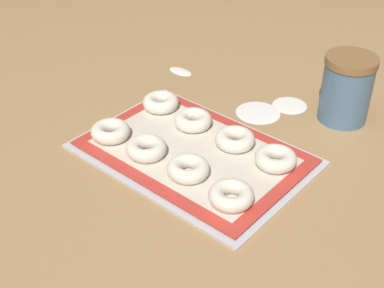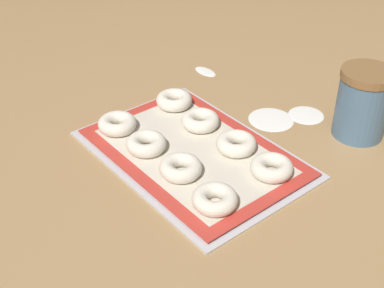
# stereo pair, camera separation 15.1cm
# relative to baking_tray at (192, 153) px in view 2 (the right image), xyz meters

# --- Properties ---
(ground_plane) EXTENTS (2.80, 2.80, 0.00)m
(ground_plane) POSITION_rel_baking_tray_xyz_m (0.00, 0.01, -0.00)
(ground_plane) COLOR #A87F51
(baking_tray) EXTENTS (0.44, 0.30, 0.01)m
(baking_tray) POSITION_rel_baking_tray_xyz_m (0.00, 0.00, 0.00)
(baking_tray) COLOR silver
(baking_tray) RESTS_ON ground_plane
(baking_mat) EXTENTS (0.41, 0.28, 0.00)m
(baking_mat) POSITION_rel_baking_tray_xyz_m (0.00, 0.00, 0.01)
(baking_mat) COLOR red
(baking_mat) RESTS_ON baking_tray
(bagel_front_far_left) EXTENTS (0.08, 0.08, 0.03)m
(bagel_front_far_left) POSITION_rel_baking_tray_xyz_m (-0.15, -0.07, 0.02)
(bagel_front_far_left) COLOR silver
(bagel_front_far_left) RESTS_ON baking_mat
(bagel_front_mid_left) EXTENTS (0.08, 0.08, 0.03)m
(bagel_front_mid_left) POSITION_rel_baking_tray_xyz_m (-0.06, -0.07, 0.02)
(bagel_front_mid_left) COLOR silver
(bagel_front_mid_left) RESTS_ON baking_mat
(bagel_front_mid_right) EXTENTS (0.08, 0.08, 0.03)m
(bagel_front_mid_right) POSITION_rel_baking_tray_xyz_m (0.05, -0.06, 0.02)
(bagel_front_mid_right) COLOR silver
(bagel_front_mid_right) RESTS_ON baking_mat
(bagel_front_far_right) EXTENTS (0.08, 0.08, 0.03)m
(bagel_front_far_right) POSITION_rel_baking_tray_xyz_m (0.15, -0.07, 0.02)
(bagel_front_far_right) COLOR silver
(bagel_front_far_right) RESTS_ON baking_mat
(bagel_back_far_left) EXTENTS (0.08, 0.08, 0.03)m
(bagel_back_far_left) POSITION_rel_baking_tray_xyz_m (-0.16, 0.08, 0.02)
(bagel_back_far_left) COLOR silver
(bagel_back_far_left) RESTS_ON baking_mat
(bagel_back_mid_left) EXTENTS (0.08, 0.08, 0.03)m
(bagel_back_mid_left) POSITION_rel_baking_tray_xyz_m (-0.05, 0.07, 0.02)
(bagel_back_mid_left) COLOR silver
(bagel_back_mid_left) RESTS_ON baking_mat
(bagel_back_mid_right) EXTENTS (0.08, 0.08, 0.03)m
(bagel_back_mid_right) POSITION_rel_baking_tray_xyz_m (0.05, 0.07, 0.02)
(bagel_back_mid_right) COLOR silver
(bagel_back_mid_right) RESTS_ON baking_mat
(bagel_back_far_right) EXTENTS (0.08, 0.08, 0.03)m
(bagel_back_far_right) POSITION_rel_baking_tray_xyz_m (0.15, 0.07, 0.02)
(bagel_back_far_right) COLOR silver
(bagel_back_far_right) RESTS_ON baking_mat
(flour_canister) EXTENTS (0.11, 0.11, 0.15)m
(flour_canister) POSITION_rel_baking_tray_xyz_m (0.16, 0.31, 0.07)
(flour_canister) COLOR slate
(flour_canister) RESTS_ON ground_plane
(flour_patch_near) EXTENTS (0.10, 0.10, 0.00)m
(flour_patch_near) POSITION_rel_baking_tray_xyz_m (0.01, 0.21, -0.00)
(flour_patch_near) COLOR white
(flour_patch_near) RESTS_ON ground_plane
(flour_patch_far) EXTENTS (0.07, 0.03, 0.00)m
(flour_patch_far) POSITION_rel_baking_tray_xyz_m (-0.25, 0.25, -0.00)
(flour_patch_far) COLOR white
(flour_patch_far) RESTS_ON ground_plane
(flour_patch_side) EXTENTS (0.08, 0.08, 0.00)m
(flour_patch_side) POSITION_rel_baking_tray_xyz_m (0.05, 0.29, -0.00)
(flour_patch_side) COLOR white
(flour_patch_side) RESTS_ON ground_plane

